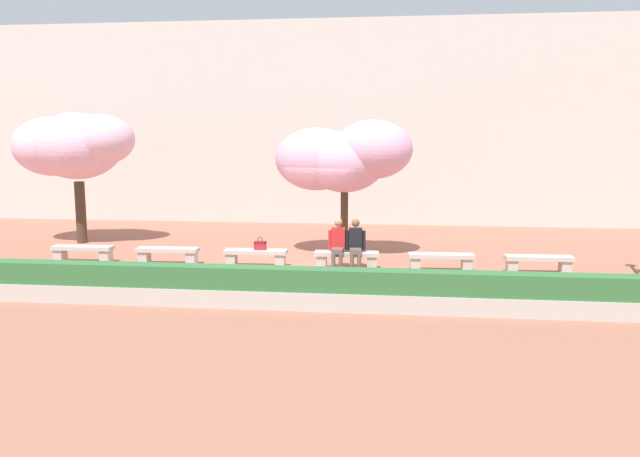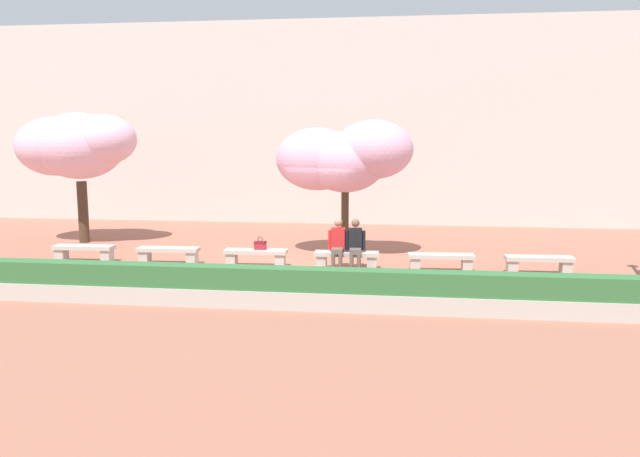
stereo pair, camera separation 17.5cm
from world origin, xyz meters
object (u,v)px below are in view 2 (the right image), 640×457
Objects in this scene: stone_bench_center at (256,255)px; stone_bench_near_east at (347,258)px; cherry_tree_main at (344,157)px; person_seated_left at (338,242)px; stone_bench_west_end at (84,251)px; handbag at (260,245)px; cherry_tree_secondary at (76,145)px; stone_bench_east_end at (441,260)px; stone_bench_near_west at (168,253)px; stone_bench_far_east at (539,263)px; person_seated_right at (355,243)px.

stone_bench_near_east is at bearing 0.00° from stone_bench_center.
person_seated_left is at bearing -89.02° from cherry_tree_main.
stone_bench_center is (4.69, 0.00, 0.00)m from stone_bench_west_end.
stone_bench_west_end is 7.46m from cherry_tree_main.
stone_bench_west_end is 4.79× the size of handbag.
stone_bench_near_east is 0.40× the size of cherry_tree_secondary.
cherry_tree_main is at bearing 44.04° from handbag.
stone_bench_east_end is at bearing 0.02° from handbag.
stone_bench_east_end is 0.40× the size of cherry_tree_secondary.
stone_bench_west_end is 1.00× the size of stone_bench_center.
stone_bench_center is (2.34, 0.00, 0.00)m from stone_bench_near_west.
stone_bench_center is at bearing 0.00° from stone_bench_west_end.
stone_bench_center is 2.17m from person_seated_left.
cherry_tree_secondary is at bearing 167.55° from stone_bench_far_east.
person_seated_left is (-4.90, -0.05, 0.40)m from stone_bench_far_east.
stone_bench_center is at bearing 179.36° from handbag.
handbag is at bearing -24.54° from cherry_tree_secondary.
handbag is (0.12, -0.00, 0.28)m from stone_bench_center.
stone_bench_near_east is at bearing 166.48° from person_seated_right.
person_seated_left is 0.34× the size of cherry_tree_main.
stone_bench_near_west is at bearing 180.00° from stone_bench_far_east.
cherry_tree_secondary reaches higher than stone_bench_center.
person_seated_right is 2.88m from cherry_tree_main.
stone_bench_east_end is 4.79× the size of handbag.
handbag is 7.54m from cherry_tree_secondary.
stone_bench_west_end and stone_bench_far_east have the same top height.
stone_bench_center is 7.53m from cherry_tree_secondary.
stone_bench_east_end is at bearing 0.00° from stone_bench_near_east.
stone_bench_near_west is 5.70m from cherry_tree_secondary.
person_seated_left is (-0.21, -0.05, 0.40)m from stone_bench_near_east.
stone_bench_far_east is at bearing 0.68° from person_seated_right.
cherry_tree_secondary is at bearing 161.36° from person_seated_right.
person_seated_right is at bearing -1.19° from stone_bench_center.
stone_bench_near_east is 0.43× the size of cherry_tree_main.
handbag is 0.08× the size of cherry_tree_secondary.
stone_bench_far_east is at bearing 0.00° from stone_bench_east_end.
stone_bench_east_end is at bearing 1.44° from person_seated_right.
stone_bench_center is at bearing 180.00° from stone_bench_near_east.
stone_bench_center is 0.43× the size of cherry_tree_main.
stone_bench_east_end is at bearing -36.35° from cherry_tree_main.
stone_bench_near_west is at bearing -156.75° from cherry_tree_main.
person_seated_right is 9.71m from cherry_tree_secondary.
stone_bench_center is 2.60m from person_seated_right.
handbag is at bearing -135.96° from cherry_tree_main.
stone_bench_far_east is 1.26× the size of person_seated_left.
stone_bench_near_east is at bearing 0.00° from stone_bench_west_end.
cherry_tree_secondary reaches higher than stone_bench_west_end.
stone_bench_near_east is at bearing 0.00° from stone_bench_near_west.
person_seated_right is (0.22, -0.05, 0.40)m from stone_bench_near_east.
stone_bench_far_east is at bearing -12.45° from cherry_tree_secondary.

